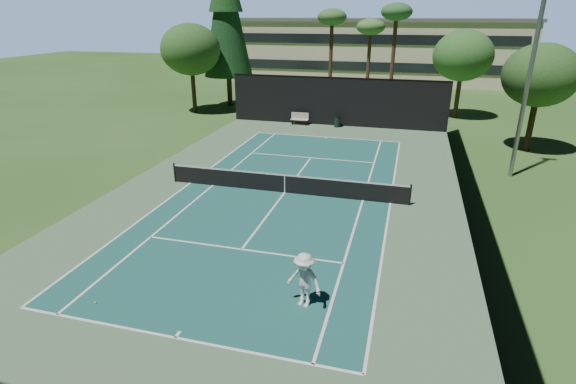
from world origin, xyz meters
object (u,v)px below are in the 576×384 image
Objects in this scene: tennis_net at (285,183)px; tennis_ball_b at (246,169)px; tennis_ball_c at (303,178)px; park_bench at (300,118)px; player at (304,280)px; trash_bin at (337,121)px; tennis_ball_a at (95,303)px; tennis_ball_d at (254,157)px.

tennis_ball_b is (-3.30, 3.02, -0.53)m from tennis_net.
park_bench is at bearing 104.73° from tennis_ball_c.
player reaches higher than tennis_net.
tennis_ball_a is at bearing -97.64° from trash_bin.
tennis_ball_d is at bearing -93.62° from park_bench.
player is 26.19× the size of tennis_ball_c.
trash_bin is at bearing 90.87° from tennis_ball_c.
tennis_ball_c is at bearing 121.30° from player.
tennis_net reaches higher than tennis_ball_c.
player is 16.34m from tennis_ball_d.
tennis_ball_a is 0.05× the size of park_bench.
park_bench is (-3.44, 13.10, 0.51)m from tennis_ball_c.
player is 14.01m from tennis_ball_b.
player is at bearing -62.05° from tennis_ball_b.
trash_bin is (0.23, 15.47, -0.08)m from tennis_net.
player is 25.64m from park_bench.
tennis_ball_b is at bearing 135.74° from player.
tennis_ball_a is 1.06× the size of tennis_ball_c.
player is 24.99m from trash_bin.
tennis_ball_a is 26.60m from park_bench.
tennis_ball_b is (-6.55, 12.35, -0.92)m from player.
park_bench reaches higher than tennis_ball_a.
tennis_net reaches higher than tennis_ball_d.
tennis_ball_b is 0.06× the size of trash_bin.
player reaches higher than park_bench.
trash_bin is at bearing 114.74° from player.
tennis_net is 13.65× the size of trash_bin.
tennis_ball_d is at bearing -111.19° from trash_bin.
tennis_ball_c is 1.17× the size of tennis_ball_d.
player reaches higher than tennis_ball_c.
park_bench is 3.25m from trash_bin.
tennis_ball_d is at bearing 123.81° from tennis_net.
park_bench reaches higher than tennis_ball_b.
tennis_net is 6.82× the size of player.
tennis_ball_a is 26.78m from trash_bin.
tennis_ball_a is 16.52m from tennis_ball_d.
tennis_ball_c is at bearing 79.97° from tennis_net.
tennis_net is at bearing 73.25° from tennis_ball_a.
tennis_ball_a is (-6.58, -1.73, -0.91)m from player.
park_bench is (0.31, 26.59, 0.51)m from tennis_ball_a.
tennis_ball_d is at bearing 143.47° from tennis_ball_c.
tennis_ball_b is 0.99× the size of tennis_ball_d.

